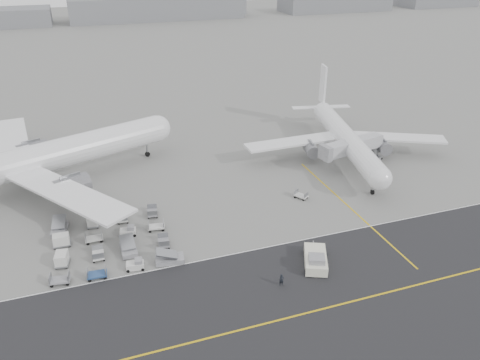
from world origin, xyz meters
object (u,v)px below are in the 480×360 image
object	(u,v)px
pushback_tug	(316,259)
airliner_a	(34,160)
jet_bridge	(353,147)
ground_crew_a	(282,280)
airliner_b	(345,137)

from	to	relation	value
pushback_tug	airliner_a	bearing A→B (deg)	158.82
airliner_a	jet_bridge	world-z (taller)	airliner_a
airliner_a	ground_crew_a	size ratio (longest dim) A/B	30.31
airliner_a	jet_bridge	size ratio (longest dim) A/B	3.46
ground_crew_a	airliner_b	bearing A→B (deg)	52.24
airliner_b	jet_bridge	xyz separation A→B (m)	(-1.18, -5.37, -0.27)
airliner_b	pushback_tug	size ratio (longest dim) A/B	5.29
airliner_a	pushback_tug	size ratio (longest dim) A/B	6.70
jet_bridge	ground_crew_a	bearing A→B (deg)	-145.67
ground_crew_a	airliner_a	bearing A→B (deg)	130.37
airliner_a	ground_crew_a	xyz separation A→B (m)	(33.82, -43.49, -5.16)
pushback_tug	ground_crew_a	distance (m)	7.34
airliner_a	airliner_b	distance (m)	66.06
airliner_b	jet_bridge	bearing A→B (deg)	-89.77
jet_bridge	ground_crew_a	distance (m)	44.82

